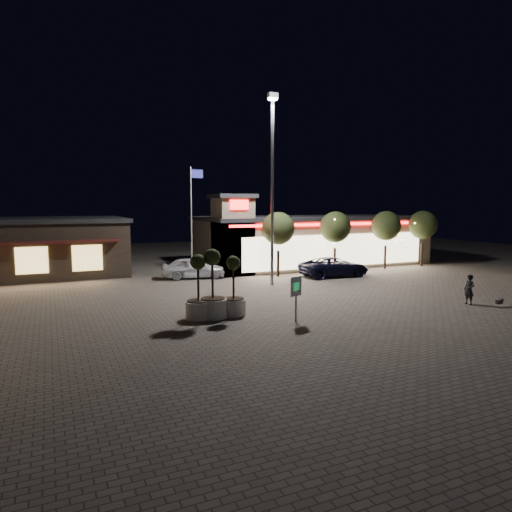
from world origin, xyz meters
name	(u,v)px	position (x,y,z in m)	size (l,w,h in m)	color
ground	(308,314)	(0.00, 0.00, 0.00)	(90.00, 90.00, 0.00)	#685E54
retail_building	(309,240)	(9.51, 15.82, 2.21)	(20.40, 8.40, 6.10)	gray
restaurant_building	(11,247)	(-14.00, 19.97, 2.16)	(16.40, 11.00, 4.30)	#382D23
floodlight_pole	(272,178)	(2.00, 8.00, 7.02)	(0.60, 0.40, 12.38)	gray
flagpole	(193,213)	(-1.90, 13.00, 4.74)	(0.95, 0.10, 8.00)	white
string_tree_a	(278,229)	(4.00, 11.00, 3.56)	(2.42, 2.42, 4.79)	#332319
string_tree_b	(335,227)	(9.00, 11.00, 3.56)	(2.42, 2.42, 4.79)	#332319
string_tree_c	(386,226)	(14.00, 11.00, 3.56)	(2.42, 2.42, 4.79)	#332319
string_tree_d	(423,225)	(18.00, 11.00, 3.56)	(2.42, 2.42, 4.79)	#332319
pickup_truck	(334,267)	(7.81, 9.27, 0.73)	(2.41, 5.22, 1.45)	black
white_sedan	(193,268)	(-1.99, 12.75, 0.77)	(1.83, 4.54, 1.55)	silver
pedestrian	(469,290)	(8.91, -1.74, 0.81)	(0.59, 0.39, 1.61)	black
dog	(500,301)	(9.96, -2.80, 0.30)	(0.56, 0.24, 0.30)	#59514C
planter_left	(213,296)	(-4.48, 1.25, 1.01)	(1.33, 1.33, 3.27)	beige
planter_mid	(198,299)	(-5.15, 1.33, 0.94)	(1.24, 1.24, 3.04)	beige
planter_right	(234,297)	(-3.42, 1.27, 0.89)	(1.17, 1.17, 2.89)	beige
valet_sign	(296,290)	(-1.27, -1.01, 1.45)	(0.66, 0.28, 2.07)	gray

